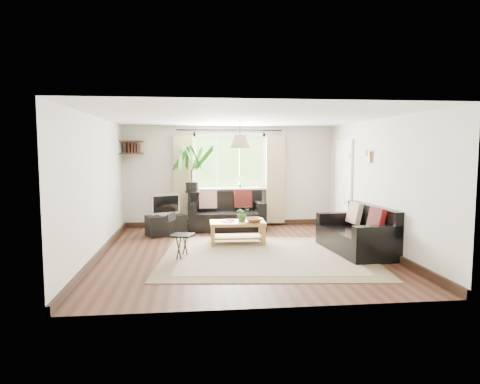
{
  "coord_description": "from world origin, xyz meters",
  "views": [
    {
      "loc": [
        -0.88,
        -7.5,
        1.83
      ],
      "look_at": [
        0.0,
        0.4,
        1.05
      ],
      "focal_mm": 32.0,
      "sensor_mm": 36.0,
      "label": 1
    }
  ],
  "objects": [
    {
      "name": "book_a",
      "position": [
        -0.29,
        0.63,
        0.45
      ],
      "size": [
        0.23,
        0.25,
        0.02
      ],
      "primitive_type": "imported",
      "rotation": [
        0.0,
        0.0,
        0.45
      ],
      "color": "silver",
      "rests_on": "coffee_table"
    },
    {
      "name": "corner_shelf",
      "position": [
        -2.25,
        2.5,
        1.89
      ],
      "size": [
        0.5,
        0.5,
        0.34
      ],
      "primitive_type": null,
      "color": "black",
      "rests_on": "wall_back"
    },
    {
      "name": "wall_left",
      "position": [
        -2.5,
        0.0,
        1.2
      ],
      "size": [
        0.02,
        5.5,
        2.4
      ],
      "primitive_type": "cube",
      "color": "beige",
      "rests_on": "floor"
    },
    {
      "name": "book_b",
      "position": [
        -0.22,
        0.84,
        0.45
      ],
      "size": [
        0.16,
        0.21,
        0.02
      ],
      "primitive_type": "imported",
      "rotation": [
        0.0,
        0.0,
        0.01
      ],
      "color": "brown",
      "rests_on": "coffee_table"
    },
    {
      "name": "tv",
      "position": [
        -1.46,
        1.72,
        0.67
      ],
      "size": [
        0.65,
        0.43,
        0.48
      ],
      "primitive_type": null,
      "rotation": [
        0.0,
        0.0,
        0.4
      ],
      "color": "#A5A5AA",
      "rests_on": "tv_stand"
    },
    {
      "name": "window",
      "position": [
        0.0,
        2.71,
        1.55
      ],
      "size": [
        2.5,
        0.16,
        2.16
      ],
      "primitive_type": null,
      "color": "white",
      "rests_on": "wall_back"
    },
    {
      "name": "wall_sconce",
      "position": [
        2.43,
        0.3,
        1.74
      ],
      "size": [
        0.12,
        0.12,
        0.28
      ],
      "primitive_type": null,
      "color": "beige",
      "rests_on": "wall_right"
    },
    {
      "name": "rug",
      "position": [
        0.38,
        -0.35,
        0.01
      ],
      "size": [
        3.86,
        3.4,
        0.02
      ],
      "primitive_type": "cube",
      "rotation": [
        0.0,
        0.0,
        -0.1
      ],
      "color": "beige",
      "rests_on": "floor"
    },
    {
      "name": "pendant_lamp",
      "position": [
        0.0,
        0.4,
        2.05
      ],
      "size": [
        0.36,
        0.36,
        0.54
      ],
      "primitive_type": null,
      "color": "beige",
      "rests_on": "ceiling"
    },
    {
      "name": "bowl",
      "position": [
        0.3,
        0.61,
        0.48
      ],
      "size": [
        0.4,
        0.4,
        0.08
      ],
      "primitive_type": "imported",
      "rotation": [
        0.0,
        0.0,
        0.23
      ],
      "color": "#945A33",
      "rests_on": "coffee_table"
    },
    {
      "name": "ceiling",
      "position": [
        0.0,
        0.0,
        2.4
      ],
      "size": [
        5.5,
        5.5,
        0.0
      ],
      "primitive_type": "plane",
      "rotation": [
        3.14,
        0.0,
        0.0
      ],
      "color": "white",
      "rests_on": "floor"
    },
    {
      "name": "folding_chair",
      "position": [
        -1.07,
        -0.31,
        0.38
      ],
      "size": [
        0.5,
        0.5,
        0.76
      ],
      "primitive_type": null,
      "rotation": [
        0.0,
        0.0,
        1.26
      ],
      "color": "black",
      "rests_on": "floor"
    },
    {
      "name": "wall_back",
      "position": [
        0.0,
        2.75,
        1.2
      ],
      "size": [
        5.0,
        0.02,
        2.4
      ],
      "primitive_type": "cube",
      "color": "beige",
      "rests_on": "floor"
    },
    {
      "name": "wall_right",
      "position": [
        2.5,
        0.0,
        1.2
      ],
      "size": [
        0.02,
        5.5,
        2.4
      ],
      "primitive_type": "cube",
      "color": "beige",
      "rests_on": "floor"
    },
    {
      "name": "sofa_right",
      "position": [
        2.02,
        -0.24,
        0.4
      ],
      "size": [
        1.76,
        1.0,
        0.79
      ],
      "primitive_type": null,
      "rotation": [
        0.0,
        0.0,
        -1.48
      ],
      "color": "black",
      "rests_on": "floor"
    },
    {
      "name": "door",
      "position": [
        2.47,
        1.7,
        1.0
      ],
      "size": [
        0.06,
        0.96,
        2.06
      ],
      "primitive_type": "cube",
      "color": "silver",
      "rests_on": "wall_right"
    },
    {
      "name": "table_plant",
      "position": [
        0.09,
        0.76,
        0.59
      ],
      "size": [
        0.33,
        0.31,
        0.3
      ],
      "primitive_type": "imported",
      "rotation": [
        0.0,
        0.0,
        0.31
      ],
      "color": "#2A5B24",
      "rests_on": "coffee_table"
    },
    {
      "name": "wall_front",
      "position": [
        0.0,
        -2.75,
        1.2
      ],
      "size": [
        5.0,
        0.02,
        2.4
      ],
      "primitive_type": "cube",
      "color": "beige",
      "rests_on": "floor"
    },
    {
      "name": "tv_stand",
      "position": [
        -1.46,
        1.72,
        0.22
      ],
      "size": [
        0.92,
        0.74,
        0.43
      ],
      "primitive_type": "cube",
      "rotation": [
        0.0,
        0.0,
        0.4
      ],
      "color": "black",
      "rests_on": "floor"
    },
    {
      "name": "palm_stand",
      "position": [
        -0.89,
        2.22,
        0.98
      ],
      "size": [
        0.88,
        0.88,
        1.96
      ],
      "primitive_type": null,
      "rotation": [
        0.0,
        0.0,
        -0.17
      ],
      "color": "black",
      "rests_on": "floor"
    },
    {
      "name": "sofa_back",
      "position": [
        -0.12,
        2.25,
        0.41
      ],
      "size": [
        1.75,
        0.88,
        0.83
      ],
      "primitive_type": null,
      "rotation": [
        0.0,
        0.0,
        0.0
      ],
      "color": "black",
      "rests_on": "floor"
    },
    {
      "name": "sill_plant",
      "position": [
        0.25,
        2.63,
        1.06
      ],
      "size": [
        0.14,
        0.1,
        0.27
      ],
      "primitive_type": "imported",
      "color": "#2D6023",
      "rests_on": "window"
    },
    {
      "name": "coffee_table",
      "position": [
        -0.01,
        0.71,
        0.22
      ],
      "size": [
        1.09,
        0.62,
        0.44
      ],
      "primitive_type": null,
      "rotation": [
        0.0,
        0.0,
        -0.03
      ],
      "color": "#935F30",
      "rests_on": "floor"
    },
    {
      "name": "floor",
      "position": [
        0.0,
        0.0,
        0.0
      ],
      "size": [
        5.5,
        5.5,
        0.0
      ],
      "primitive_type": "plane",
      "color": "black",
      "rests_on": "ground"
    }
  ]
}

